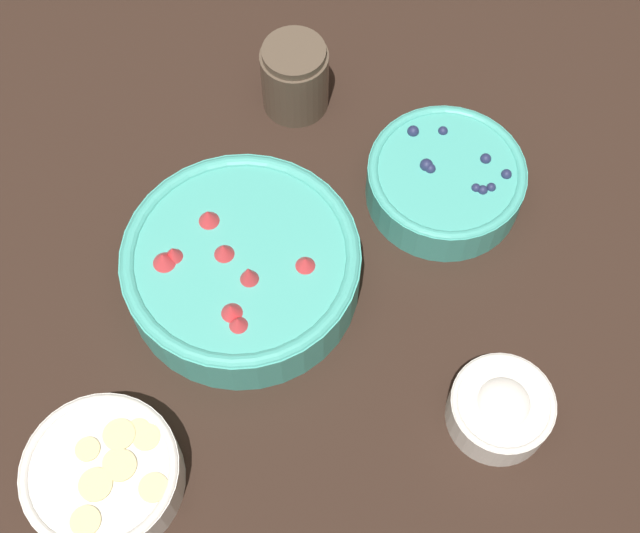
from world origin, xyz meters
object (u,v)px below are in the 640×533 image
object	(u,v)px
bowl_strawberries	(242,265)
bowl_blueberries	(445,180)
bowl_cream	(501,408)
bowl_bananas	(103,474)
jar_chocolate	(295,79)

from	to	relation	value
bowl_strawberries	bowl_blueberries	world-z (taller)	bowl_strawberries
bowl_cream	bowl_blueberries	bearing A→B (deg)	9.92
bowl_blueberries	bowl_bananas	xyz separation A→B (m)	(-0.36, 0.36, -0.00)
bowl_strawberries	bowl_blueberries	size ratio (longest dim) A/B	1.42
bowl_blueberries	bowl_cream	world-z (taller)	bowl_blueberries
bowl_bananas	bowl_cream	distance (m)	0.41
bowl_strawberries	jar_chocolate	world-z (taller)	jar_chocolate
bowl_cream	bowl_bananas	bearing A→B (deg)	101.50
bowl_strawberries	bowl_blueberries	distance (m)	0.26
bowl_cream	jar_chocolate	distance (m)	0.47
bowl_blueberries	bowl_cream	bearing A→B (deg)	-170.08
bowl_blueberries	bowl_cream	xyz separation A→B (m)	(-0.28, -0.05, -0.00)
bowl_blueberries	bowl_bananas	size ratio (longest dim) A/B	1.17
bowl_cream	bowl_strawberries	bearing A→B (deg)	61.43
bowl_strawberries	bowl_blueberries	xyz separation A→B (m)	(0.13, -0.23, -0.01)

